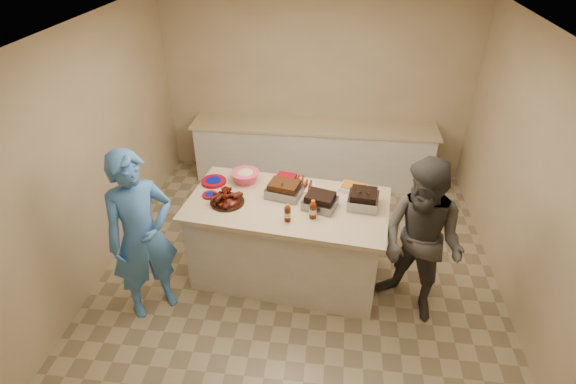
# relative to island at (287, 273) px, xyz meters

# --- Properties ---
(room) EXTENTS (4.50, 5.00, 2.70)m
(room) POSITION_rel_island_xyz_m (0.13, 0.01, 0.00)
(room) COLOR tan
(room) RESTS_ON ground
(back_counter) EXTENTS (3.60, 0.64, 0.90)m
(back_counter) POSITION_rel_island_xyz_m (0.13, 2.21, 0.45)
(back_counter) COLOR silver
(back_counter) RESTS_ON ground
(island) EXTENTS (2.20, 1.33, 0.99)m
(island) POSITION_rel_island_xyz_m (0.00, 0.00, 0.00)
(island) COLOR silver
(island) RESTS_ON ground
(rib_platter) EXTENTS (0.37, 0.37, 0.14)m
(rib_platter) POSITION_rel_island_xyz_m (-0.62, -0.08, 0.99)
(rib_platter) COLOR #420D05
(rib_platter) RESTS_ON island
(pulled_pork_tray) EXTENTS (0.41, 0.34, 0.11)m
(pulled_pork_tray) POSITION_rel_island_xyz_m (-0.05, 0.12, 0.99)
(pulled_pork_tray) COLOR #47230F
(pulled_pork_tray) RESTS_ON island
(brisket_tray) EXTENTS (0.39, 0.35, 0.10)m
(brisket_tray) POSITION_rel_island_xyz_m (0.34, -0.05, 0.99)
(brisket_tray) COLOR black
(brisket_tray) RESTS_ON island
(roasting_pan) EXTENTS (0.34, 0.34, 0.12)m
(roasting_pan) POSITION_rel_island_xyz_m (0.78, 0.03, 0.99)
(roasting_pan) COLOR gray
(roasting_pan) RESTS_ON island
(coleslaw_bowl) EXTENTS (0.35, 0.35, 0.22)m
(coleslaw_bowl) POSITION_rel_island_xyz_m (-0.52, 0.36, 0.99)
(coleslaw_bowl) COLOR #DF3E68
(coleslaw_bowl) RESTS_ON island
(sausage_plate) EXTENTS (0.35, 0.35, 0.05)m
(sausage_plate) POSITION_rel_island_xyz_m (0.12, 0.34, 0.99)
(sausage_plate) COLOR silver
(sausage_plate) RESTS_ON island
(mac_cheese_dish) EXTENTS (0.32, 0.28, 0.07)m
(mac_cheese_dish) POSITION_rel_island_xyz_m (0.68, 0.32, 0.99)
(mac_cheese_dish) COLOR orange
(mac_cheese_dish) RESTS_ON island
(bbq_bottle_a) EXTENTS (0.07, 0.07, 0.19)m
(bbq_bottle_a) POSITION_rel_island_xyz_m (0.04, -0.32, 0.99)
(bbq_bottle_a) COLOR #41160A
(bbq_bottle_a) RESTS_ON island
(bbq_bottle_b) EXTENTS (0.08, 0.08, 0.21)m
(bbq_bottle_b) POSITION_rel_island_xyz_m (0.28, -0.24, 0.99)
(bbq_bottle_b) COLOR #41160A
(bbq_bottle_b) RESTS_ON island
(mustard_bottle) EXTENTS (0.05, 0.05, 0.13)m
(mustard_bottle) POSITION_rel_island_xyz_m (-0.06, 0.22, 0.99)
(mustard_bottle) COLOR yellow
(mustard_bottle) RESTS_ON island
(sauce_bowl) EXTENTS (0.15, 0.06, 0.15)m
(sauce_bowl) POSITION_rel_island_xyz_m (-0.10, 0.25, 0.99)
(sauce_bowl) COLOR silver
(sauce_bowl) RESTS_ON island
(plate_stack_large) EXTENTS (0.30, 0.30, 0.03)m
(plate_stack_large) POSITION_rel_island_xyz_m (-0.87, 0.30, 0.99)
(plate_stack_large) COLOR maroon
(plate_stack_large) RESTS_ON island
(plate_stack_small) EXTENTS (0.18, 0.18, 0.02)m
(plate_stack_small) POSITION_rel_island_xyz_m (-0.84, 0.03, 0.99)
(plate_stack_small) COLOR maroon
(plate_stack_small) RESTS_ON island
(plastic_cup) EXTENTS (0.11, 0.10, 0.10)m
(plastic_cup) POSITION_rel_island_xyz_m (-0.64, 0.45, 0.99)
(plastic_cup) COLOR #A16821
(plastic_cup) RESTS_ON island
(basket_stack) EXTENTS (0.23, 0.19, 0.10)m
(basket_stack) POSITION_rel_island_xyz_m (-0.06, 0.38, 0.99)
(basket_stack) COLOR maroon
(basket_stack) RESTS_ON island
(guest_blue) EXTENTS (1.71, 1.83, 0.44)m
(guest_blue) POSITION_rel_island_xyz_m (-1.34, -0.64, 0.00)
(guest_blue) COLOR #4484DA
(guest_blue) RESTS_ON ground
(guest_gray) EXTENTS (1.78, 1.90, 0.67)m
(guest_gray) POSITION_rel_island_xyz_m (1.34, -0.38, 0.00)
(guest_gray) COLOR #4D4A45
(guest_gray) RESTS_ON ground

